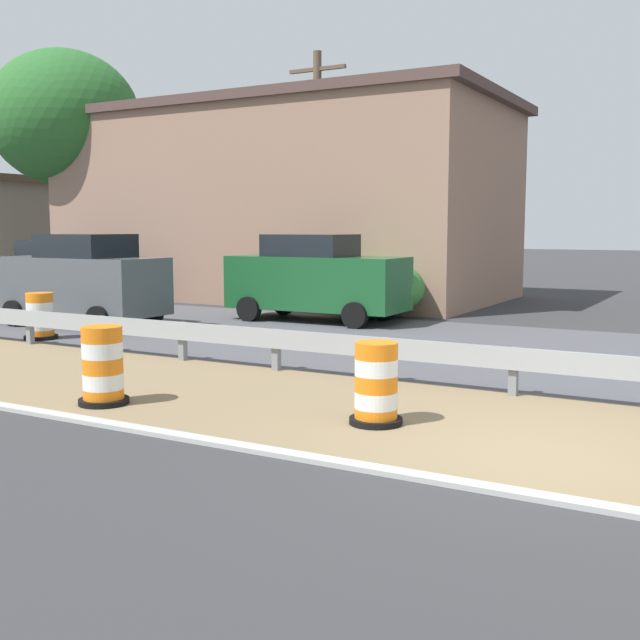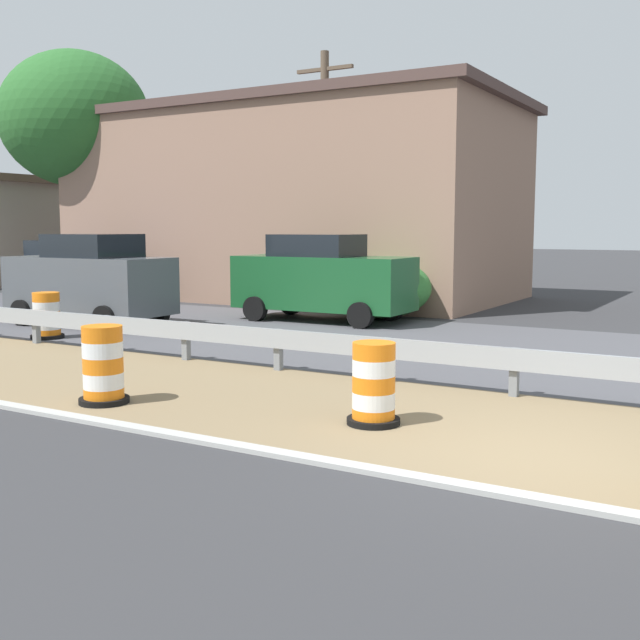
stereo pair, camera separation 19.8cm
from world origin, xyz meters
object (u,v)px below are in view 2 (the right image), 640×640
traffic_barrel_close (103,368)px  utility_pole_near (325,177)px  traffic_barrel_mid (47,318)px  car_lead_near_lane (90,280)px  traffic_barrel_nearest (374,388)px  car_mid_far_lane (72,272)px  car_distant_c (322,278)px

traffic_barrel_close → utility_pole_near: bearing=16.1°
traffic_barrel_close → traffic_barrel_mid: size_ratio=1.07×
car_lead_near_lane → utility_pole_near: bearing=-117.7°
traffic_barrel_close → traffic_barrel_mid: 6.93m
traffic_barrel_close → utility_pole_near: size_ratio=0.15×
traffic_barrel_mid → traffic_barrel_close: bearing=-124.1°
traffic_barrel_nearest → car_lead_near_lane: (5.13, 10.33, 0.66)m
traffic_barrel_close → car_lead_near_lane: size_ratio=0.25×
traffic_barrel_mid → car_lead_near_lane: 2.37m
traffic_barrel_nearest → car_mid_far_lane: (8.75, 14.99, 0.55)m
traffic_barrel_close → traffic_barrel_nearest: bearing=-77.1°
car_lead_near_lane → car_mid_far_lane: (3.61, 4.66, -0.11)m
utility_pole_near → traffic_barrel_close: bearing=-163.9°
car_distant_c → utility_pole_near: bearing=118.0°
traffic_barrel_close → utility_pole_near: (12.10, 3.50, 3.36)m
traffic_barrel_mid → car_lead_near_lane: car_lead_near_lane is taller
traffic_barrel_close → utility_pole_near: utility_pole_near is taller
traffic_barrel_nearest → car_lead_near_lane: car_lead_near_lane is taller
car_lead_near_lane → car_mid_far_lane: bearing=-38.4°
traffic_barrel_nearest → utility_pole_near: bearing=32.6°
traffic_barrel_mid → utility_pole_near: utility_pole_near is taller
car_mid_far_lane → car_distant_c: car_distant_c is taller
traffic_barrel_nearest → traffic_barrel_close: (-0.85, 3.70, 0.03)m
traffic_barrel_nearest → car_distant_c: car_distant_c is taller
traffic_barrel_mid → car_distant_c: bearing=-32.0°
traffic_barrel_mid → car_lead_near_lane: (2.10, 0.89, 0.67)m
traffic_barrel_close → utility_pole_near: 13.04m
traffic_barrel_nearest → traffic_barrel_close: bearing=102.9°
car_mid_far_lane → utility_pole_near: utility_pole_near is taller
traffic_barrel_close → traffic_barrel_mid: (3.89, 5.74, -0.03)m
utility_pole_near → traffic_barrel_mid: bearing=164.7°
car_lead_near_lane → utility_pole_near: size_ratio=0.58×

